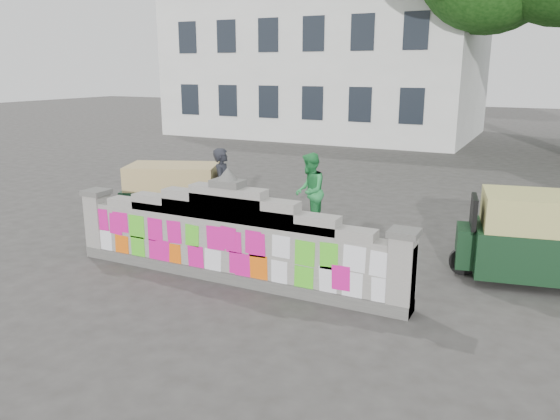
{
  "coord_description": "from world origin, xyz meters",
  "views": [
    {
      "loc": [
        4.82,
        -7.63,
        3.61
      ],
      "look_at": [
        0.48,
        1.0,
        1.1
      ],
      "focal_mm": 35.0,
      "sensor_mm": 36.0,
      "label": 1
    }
  ],
  "objects": [
    {
      "name": "cyclist_rider",
      "position": [
        -1.51,
        2.21,
        0.85
      ],
      "size": [
        0.57,
        0.71,
        1.71
      ],
      "primitive_type": "imported",
      "rotation": [
        0.0,
        0.0,
        1.86
      ],
      "color": "black",
      "rests_on": "ground"
    },
    {
      "name": "cyclist_bike",
      "position": [
        -1.51,
        2.21,
        0.5
      ],
      "size": [
        2.03,
        1.18,
        1.01
      ],
      "primitive_type": "imported",
      "rotation": [
        0.0,
        0.0,
        1.86
      ],
      "color": "black",
      "rests_on": "ground"
    },
    {
      "name": "parapet_wall",
      "position": [
        -0.0,
        -0.01,
        0.75
      ],
      "size": [
        6.48,
        0.44,
        2.01
      ],
      "color": "#4C4C49",
      "rests_on": "ground"
    },
    {
      "name": "rickshaw_right",
      "position": [
        4.87,
        2.37,
        0.81
      ],
      "size": [
        2.9,
        1.74,
        1.56
      ],
      "rotation": [
        0.0,
        0.0,
        3.33
      ],
      "color": "black",
      "rests_on": "ground"
    },
    {
      "name": "rickshaw_left",
      "position": [
        -2.99,
        2.46,
        0.75
      ],
      "size": [
        2.68,
        1.97,
        1.44
      ],
      "rotation": [
        0.0,
        0.0,
        0.39
      ],
      "color": "black",
      "rests_on": "ground"
    },
    {
      "name": "pedestrian",
      "position": [
        -0.06,
        3.6,
        0.88
      ],
      "size": [
        0.9,
        1.02,
        1.77
      ],
      "primitive_type": "imported",
      "rotation": [
        0.0,
        0.0,
        -1.26
      ],
      "color": "green",
      "rests_on": "ground"
    },
    {
      "name": "building",
      "position": [
        -7.0,
        21.98,
        4.01
      ],
      "size": [
        16.0,
        10.0,
        8.9
      ],
      "color": "silver",
      "rests_on": "ground"
    },
    {
      "name": "ground",
      "position": [
        0.0,
        0.0,
        0.0
      ],
      "size": [
        100.0,
        100.0,
        0.0
      ],
      "primitive_type": "plane",
      "color": "#383533",
      "rests_on": "ground"
    }
  ]
}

